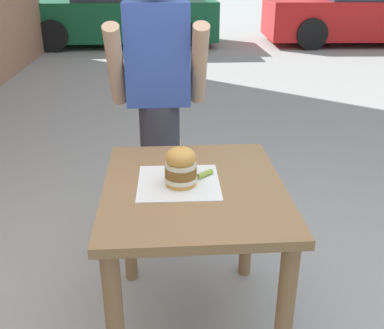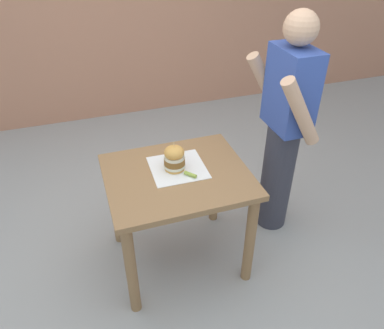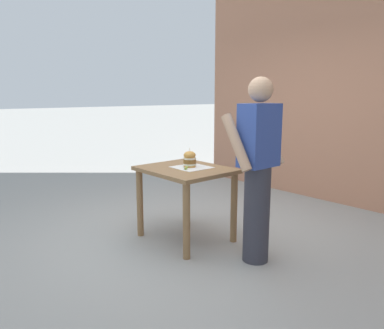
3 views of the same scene
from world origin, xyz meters
name	(u,v)px [view 1 (image 1 of 3)]	position (x,y,z in m)	size (l,w,h in m)	color
ground_plane	(193,325)	(0.00, 0.00, 0.00)	(80.00, 80.00, 0.00)	#9E9E99
patio_table	(194,216)	(0.00, 0.00, 0.63)	(0.77, 0.91, 0.78)	olive
serving_paper	(179,182)	(-0.06, 0.02, 0.78)	(0.35, 0.35, 0.00)	white
sandwich	(181,167)	(-0.05, 0.00, 0.87)	(0.14, 0.14, 0.20)	gold
pickle_spear	(205,174)	(0.05, 0.07, 0.80)	(0.02, 0.02, 0.09)	#8EA83D
diner_across_table	(159,105)	(-0.14, 0.84, 0.88)	(0.55, 0.35, 1.69)	#33333D
parked_car_near_curb	(364,10)	(4.39, 8.47, 0.72)	(4.28, 2.00, 1.60)	red
parked_car_mid_block	(121,11)	(-0.97, 8.65, 0.72)	(4.21, 1.85, 1.60)	#145933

